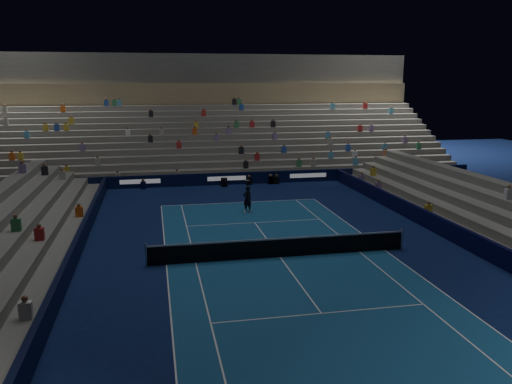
{
  "coord_description": "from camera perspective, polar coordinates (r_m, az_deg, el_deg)",
  "views": [
    {
      "loc": [
        -5.87,
        -23.4,
        8.44
      ],
      "look_at": [
        0.0,
        6.0,
        2.0
      ],
      "focal_mm": 36.39,
      "sensor_mm": 36.0,
      "label": 1
    }
  ],
  "objects": [
    {
      "name": "broadcast_camera",
      "position": [
        42.38,
        -3.52,
        1.08
      ],
      "size": [
        0.6,
        1.01,
        0.67
      ],
      "color": "black",
      "rests_on": "ground"
    },
    {
      "name": "ground",
      "position": [
        25.55,
        2.65,
        -7.17
      ],
      "size": [
        90.0,
        90.0,
        0.0
      ],
      "primitive_type": "plane",
      "color": "#0B1744",
      "rests_on": "ground"
    },
    {
      "name": "tennis_player",
      "position": [
        33.84,
        -0.96,
        -0.79
      ],
      "size": [
        0.75,
        0.64,
        1.75
      ],
      "primitive_type": "imported",
      "rotation": [
        0.0,
        0.0,
        3.56
      ],
      "color": "black",
      "rests_on": "ground"
    },
    {
      "name": "sponsor_barrier_far",
      "position": [
        43.04,
        -3.26,
        1.48
      ],
      "size": [
        44.0,
        0.25,
        1.0
      ],
      "primitive_type": "cube",
      "color": "black",
      "rests_on": "ground"
    },
    {
      "name": "sponsor_barrier_east",
      "position": [
        29.2,
        21.54,
        -4.52
      ],
      "size": [
        0.25,
        37.0,
        1.0
      ],
      "primitive_type": "cube",
      "color": "black",
      "rests_on": "ground"
    },
    {
      "name": "grandstand_main",
      "position": [
        51.88,
        -4.77,
        6.48
      ],
      "size": [
        44.0,
        15.2,
        11.2
      ],
      "color": "slate",
      "rests_on": "ground"
    },
    {
      "name": "sponsor_barrier_west",
      "position": [
        25.0,
        -19.64,
        -7.12
      ],
      "size": [
        0.25,
        37.0,
        1.0
      ],
      "primitive_type": "cube",
      "color": "black",
      "rests_on": "ground"
    },
    {
      "name": "tennis_net",
      "position": [
        25.39,
        2.67,
        -6.1
      ],
      "size": [
        12.9,
        0.1,
        1.1
      ],
      "color": "#B2B2B7",
      "rests_on": "ground"
    },
    {
      "name": "court_surface",
      "position": [
        25.55,
        2.65,
        -7.16
      ],
      "size": [
        10.97,
        23.77,
        0.01
      ],
      "primitive_type": "cube",
      "color": "navy",
      "rests_on": "ground"
    }
  ]
}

